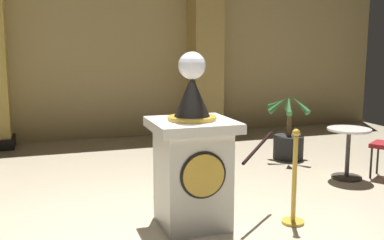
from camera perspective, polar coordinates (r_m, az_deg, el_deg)
The scene contains 8 objects.
back_wall at distance 9.43m, azimuth -11.39°, elevation 9.29°, with size 13.00×0.16×3.81m, color tan.
pedestal_clock at distance 4.66m, azimuth 0.02°, elevation -5.14°, with size 0.84×0.84×1.82m.
stanchion_near at distance 4.92m, azimuth 12.86°, elevation -8.81°, with size 0.24×0.24×1.03m.
stanchion_far at distance 5.58m, azimuth -3.76°, elevation -6.52°, with size 0.24×0.24×1.01m.
velvet_rope at distance 5.09m, azimuth 4.05°, elevation -2.99°, with size 1.20×1.20×0.22m.
column_right at distance 9.56m, azimuth 1.69°, elevation 8.93°, with size 0.75×0.75×3.65m.
potted_palm_right at distance 7.72m, azimuth 12.19°, elevation -2.33°, with size 0.78×0.73×1.11m.
cafe_table at distance 6.76m, azimuth 19.28°, elevation -3.21°, with size 0.61×0.61×0.73m.
Camera 1 is at (-1.20, -3.83, 1.86)m, focal length 41.86 mm.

